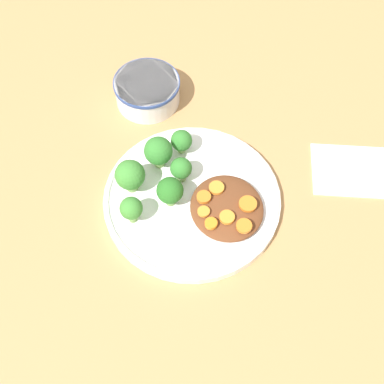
% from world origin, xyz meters
% --- Properties ---
extents(ground_plane, '(4.00, 4.00, 0.00)m').
position_xyz_m(ground_plane, '(0.00, 0.00, 0.00)').
color(ground_plane, tan).
extents(plate, '(0.28, 0.28, 0.02)m').
position_xyz_m(plate, '(0.00, 0.00, 0.01)').
color(plate, white).
rests_on(plate, ground_plane).
extents(dip_bowl, '(0.11, 0.11, 0.05)m').
position_xyz_m(dip_bowl, '(-0.02, 0.23, 0.03)').
color(dip_bowl, silver).
rests_on(dip_bowl, ground_plane).
extents(stew_mound, '(0.11, 0.12, 0.02)m').
position_xyz_m(stew_mound, '(0.04, -0.04, 0.03)').
color(stew_mound, brown).
rests_on(stew_mound, plate).
extents(broccoli_floret_0, '(0.05, 0.05, 0.06)m').
position_xyz_m(broccoli_floret_0, '(-0.03, 0.07, 0.05)').
color(broccoli_floret_0, '#759E51').
rests_on(broccoli_floret_0, plate).
extents(broccoli_floret_1, '(0.03, 0.03, 0.05)m').
position_xyz_m(broccoli_floret_1, '(-0.10, -0.01, 0.05)').
color(broccoli_floret_1, '#759E51').
rests_on(broccoli_floret_1, plate).
extents(broccoli_floret_2, '(0.04, 0.04, 0.05)m').
position_xyz_m(broccoli_floret_2, '(-0.03, -0.00, 0.05)').
color(broccoli_floret_2, '#759E51').
rests_on(broccoli_floret_2, plate).
extents(broccoli_floret_3, '(0.03, 0.03, 0.05)m').
position_xyz_m(broccoli_floret_3, '(0.01, 0.09, 0.04)').
color(broccoli_floret_3, '#7FA85B').
rests_on(broccoli_floret_3, plate).
extents(broccoli_floret_4, '(0.03, 0.03, 0.05)m').
position_xyz_m(broccoli_floret_4, '(-0.01, 0.04, 0.04)').
color(broccoli_floret_4, '#7FA85B').
rests_on(broccoli_floret_4, plate).
extents(broccoli_floret_5, '(0.05, 0.05, 0.06)m').
position_xyz_m(broccoli_floret_5, '(-0.09, 0.04, 0.05)').
color(broccoli_floret_5, '#759E51').
rests_on(broccoli_floret_5, plate).
extents(carrot_slice_0, '(0.03, 0.03, 0.01)m').
position_xyz_m(carrot_slice_0, '(0.07, -0.05, 0.04)').
color(carrot_slice_0, orange).
rests_on(carrot_slice_0, stew_mound).
extents(carrot_slice_1, '(0.02, 0.02, 0.01)m').
position_xyz_m(carrot_slice_1, '(0.06, -0.08, 0.04)').
color(carrot_slice_1, orange).
rests_on(carrot_slice_1, stew_mound).
extents(carrot_slice_2, '(0.02, 0.02, 0.01)m').
position_xyz_m(carrot_slice_2, '(0.01, -0.06, 0.04)').
color(carrot_slice_2, orange).
rests_on(carrot_slice_2, stew_mound).
extents(carrot_slice_3, '(0.02, 0.02, 0.01)m').
position_xyz_m(carrot_slice_3, '(0.04, -0.06, 0.04)').
color(carrot_slice_3, orange).
rests_on(carrot_slice_3, stew_mound).
extents(carrot_slice_4, '(0.02, 0.02, 0.01)m').
position_xyz_m(carrot_slice_4, '(0.01, -0.02, 0.04)').
color(carrot_slice_4, orange).
rests_on(carrot_slice_4, stew_mound).
extents(carrot_slice_5, '(0.02, 0.02, 0.00)m').
position_xyz_m(carrot_slice_5, '(0.01, -0.04, 0.04)').
color(carrot_slice_5, orange).
rests_on(carrot_slice_5, stew_mound).
extents(carrot_slice_6, '(0.02, 0.02, 0.01)m').
position_xyz_m(carrot_slice_6, '(0.04, -0.01, 0.04)').
color(carrot_slice_6, orange).
rests_on(carrot_slice_6, stew_mound).
extents(napkin, '(0.18, 0.15, 0.01)m').
position_xyz_m(napkin, '(0.28, -0.02, 0.00)').
color(napkin, white).
rests_on(napkin, ground_plane).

